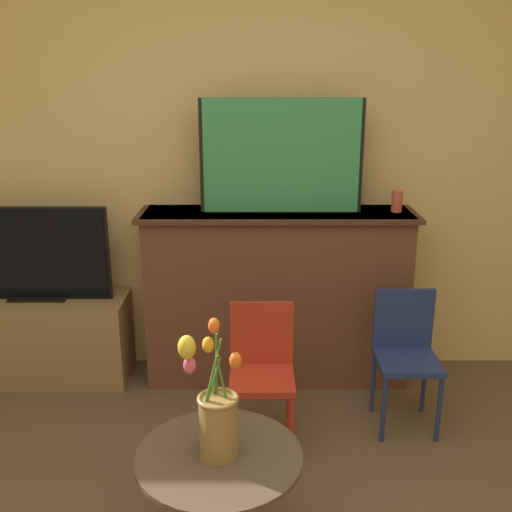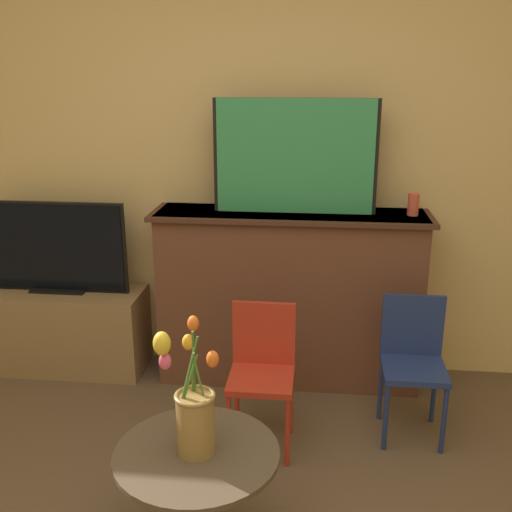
# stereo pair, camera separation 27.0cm
# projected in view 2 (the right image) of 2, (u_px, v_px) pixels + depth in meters

# --- Properties ---
(wall_back) EXTENTS (8.00, 0.06, 2.70)m
(wall_back) POSITION_uv_depth(u_px,v_px,m) (263.00, 142.00, 3.37)
(wall_back) COLOR tan
(wall_back) RESTS_ON ground
(fireplace_mantel) EXTENTS (1.52, 0.39, 1.00)m
(fireplace_mantel) POSITION_uv_depth(u_px,v_px,m) (289.00, 295.00, 3.41)
(fireplace_mantel) COLOR brown
(fireplace_mantel) RESTS_ON ground
(painting) EXTENTS (0.88, 0.03, 0.60)m
(painting) POSITION_uv_depth(u_px,v_px,m) (295.00, 157.00, 3.17)
(painting) COLOR black
(painting) RESTS_ON fireplace_mantel
(mantel_candle) EXTENTS (0.06, 0.06, 0.12)m
(mantel_candle) POSITION_uv_depth(u_px,v_px,m) (413.00, 205.00, 3.18)
(mantel_candle) COLOR #CC4C3D
(mantel_candle) RESTS_ON fireplace_mantel
(tv_stand) EXTENTS (0.98, 0.37, 0.49)m
(tv_stand) POSITION_uv_depth(u_px,v_px,m) (63.00, 329.00, 3.60)
(tv_stand) COLOR olive
(tv_stand) RESTS_ON ground
(tv_monitor) EXTENTS (0.84, 0.12, 0.53)m
(tv_monitor) POSITION_uv_depth(u_px,v_px,m) (55.00, 249.00, 3.45)
(tv_monitor) COLOR black
(tv_monitor) RESTS_ON tv_stand
(chair_red) EXTENTS (0.30, 0.30, 0.69)m
(chair_red) POSITION_uv_depth(u_px,v_px,m) (262.00, 366.00, 2.83)
(chair_red) COLOR #B22D1E
(chair_red) RESTS_ON ground
(chair_blue) EXTENTS (0.30, 0.30, 0.69)m
(chair_blue) POSITION_uv_depth(u_px,v_px,m) (413.00, 356.00, 2.92)
(chair_blue) COLOR navy
(chair_blue) RESTS_ON ground
(side_table) EXTENTS (0.59, 0.59, 0.47)m
(side_table) POSITION_uv_depth(u_px,v_px,m) (198.00, 489.00, 2.14)
(side_table) COLOR #4C3D2D
(side_table) RESTS_ON ground
(vase_tulips) EXTENTS (0.20, 0.17, 0.48)m
(vase_tulips) POSITION_uv_depth(u_px,v_px,m) (193.00, 411.00, 2.05)
(vase_tulips) COLOR olive
(vase_tulips) RESTS_ON side_table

